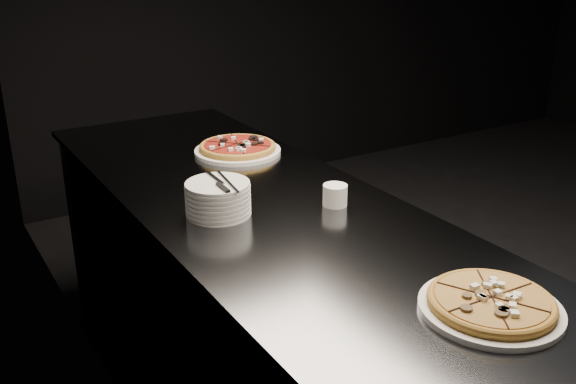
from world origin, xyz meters
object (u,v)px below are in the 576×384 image
pizza_tomato (238,148)px  cutlery (222,183)px  pizza_mushroom (491,304)px  ramekin (335,195)px  counter (278,343)px  plate_stack (218,198)px

pizza_tomato → cutlery: (-0.30, -0.49, 0.08)m
pizza_mushroom → cutlery: cutlery is taller
ramekin → counter: bearing=162.7°
cutlery → ramekin: size_ratio=2.67×
pizza_tomato → ramekin: 0.60m
counter → pizza_mushroom: size_ratio=7.97×
plate_stack → pizza_tomato: bearing=56.9°
pizza_mushroom → plate_stack: plate_stack is taller
pizza_mushroom → plate_stack: bearing=108.7°
pizza_tomato → pizza_mushroom: bearing=-92.2°
pizza_mushroom → ramekin: size_ratio=4.17×
counter → pizza_mushroom: pizza_mushroom is taller
pizza_tomato → cutlery: bearing=-121.7°
pizza_mushroom → plate_stack: 0.82m
pizza_mushroom → cutlery: bearing=108.6°
cutlery → pizza_mushroom: bearing=-68.7°
plate_stack → ramekin: 0.35m
pizza_tomato → plate_stack: (-0.31, -0.48, 0.03)m
pizza_tomato → cutlery: 0.59m
cutlery → ramekin: 0.34m
pizza_tomato → cutlery: cutlery is taller
counter → plate_stack: bearing=156.1°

